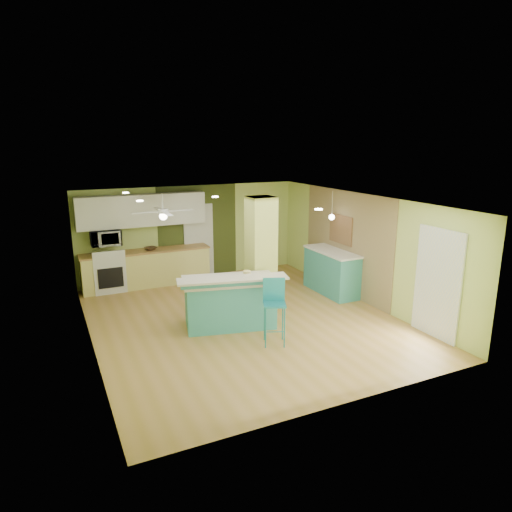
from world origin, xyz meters
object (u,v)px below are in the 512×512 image
at_px(canister, 247,275).
at_px(fruit_bowl, 151,249).
at_px(peninsula, 230,301).
at_px(side_counter, 332,271).
at_px(bar_stool, 274,301).

bearing_deg(canister, fruit_bowl, 108.87).
relative_size(fruit_bowl, canister, 1.90).
relative_size(peninsula, fruit_bowl, 7.33).
distance_m(peninsula, side_counter, 3.18).
bearing_deg(bar_stool, canister, 118.13).
relative_size(peninsula, bar_stool, 1.79).
height_order(peninsula, bar_stool, bar_stool).
xyz_separation_m(fruit_bowl, canister, (1.16, -3.41, 0.08)).
height_order(fruit_bowl, canister, canister).
relative_size(bar_stool, fruit_bowl, 4.11).
bearing_deg(fruit_bowl, canister, -71.13).
relative_size(peninsula, side_counter, 1.32).
bearing_deg(canister, peninsula, 169.99).
distance_m(side_counter, fruit_bowl, 4.62).
relative_size(bar_stool, canister, 7.82).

